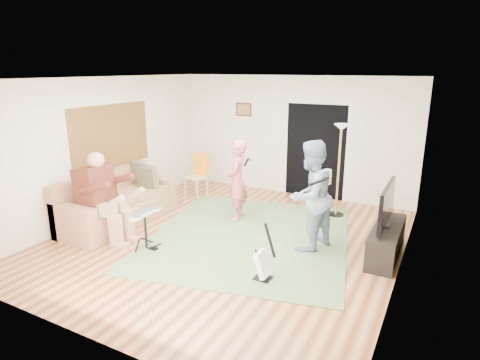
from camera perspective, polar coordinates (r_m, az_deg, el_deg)
name	(u,v)px	position (r m, az deg, el deg)	size (l,w,h in m)	color
floor	(228,239)	(7.00, -1.71, -8.42)	(6.00, 6.00, 0.00)	brown
walls	(227,163)	(6.57, -1.81, 2.40)	(5.50, 6.00, 2.70)	white
ceiling	(227,78)	(6.39, -1.92, 14.25)	(6.00, 6.00, 0.00)	white
window_blinds	(112,136)	(8.35, -17.78, 5.93)	(2.05, 2.05, 0.00)	brown
doorway	(315,152)	(9.11, 10.65, 3.98)	(2.10, 2.10, 0.00)	black
picture_frame	(244,109)	(9.66, 0.54, 10.00)	(0.42, 0.03, 0.32)	#3F2314
area_rug	(249,236)	(7.12, 1.35, -7.92)	(3.32, 3.78, 0.02)	#597446
sofa	(115,206)	(8.01, -17.32, -3.58)	(0.96, 2.33, 0.94)	#A77553
drummer	(106,206)	(7.18, -18.56, -3.56)	(0.99, 0.55, 1.52)	#5A2319
drum_kit	(146,232)	(6.73, -13.26, -7.23)	(0.36, 0.64, 0.66)	black
singer	(237,180)	(7.66, -0.41, -0.06)	(0.57, 0.37, 1.56)	#CE5968
microphone	(246,162)	(7.48, 0.93, 2.57)	(0.06, 0.06, 0.24)	black
guitarist	(310,196)	(6.45, 9.93, -2.26)	(0.87, 0.68, 1.79)	#738DA8
guitar_held	(323,178)	(6.31, 11.79, 0.28)	(0.12, 0.60, 0.26)	white
guitar_spare	(264,264)	(5.67, 3.37, -11.83)	(0.31, 0.28, 0.85)	black
torchiere_lamp	(340,154)	(7.95, 14.00, 3.61)	(0.33, 0.33, 1.83)	black
dining_chair	(197,181)	(9.24, -6.12, -0.14)	(0.46, 0.48, 0.99)	#D2B988
tv_cabinet	(386,241)	(6.71, 20.09, -8.21)	(0.40, 1.40, 0.50)	black
television	(387,205)	(6.51, 20.15, -3.30)	(0.06, 1.20, 0.62)	black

